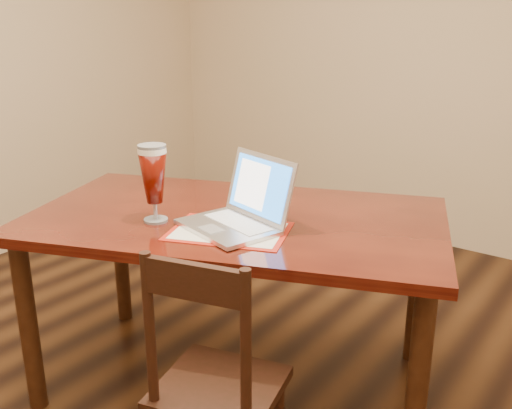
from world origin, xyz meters
The scene contains 2 objects.
dining_table centered at (-0.06, 0.35, 0.69)m, with size 1.88×1.47×1.08m.
dining_chair centered at (0.28, -0.17, 0.42)m, with size 0.46×0.45×0.90m.
Camera 1 is at (1.30, -1.33, 1.53)m, focal length 40.00 mm.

